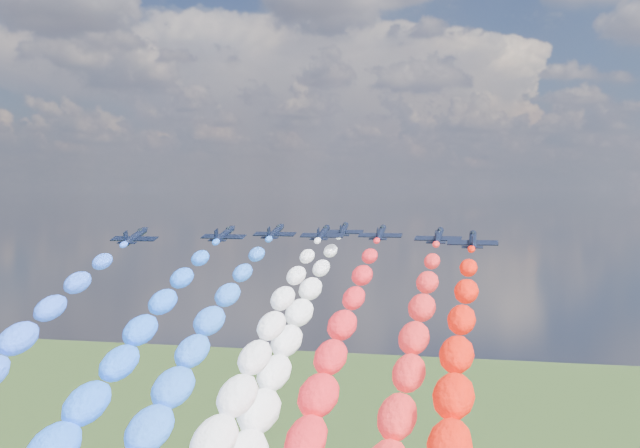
# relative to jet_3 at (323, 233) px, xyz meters

# --- Properties ---
(jet_0) EXTENTS (8.24, 11.17, 4.88)m
(jet_0) POSITION_rel_jet_3_xyz_m (-29.32, -17.24, 0.00)
(jet_0) COLOR black
(jet_1) EXTENTS (8.40, 11.29, 4.88)m
(jet_1) POSITION_rel_jet_3_xyz_m (-16.52, -7.63, 0.00)
(jet_1) COLOR black
(jet_2) EXTENTS (8.38, 11.27, 4.88)m
(jet_2) POSITION_rel_jet_3_xyz_m (-9.80, 2.20, 0.00)
(jet_2) COLOR black
(trail_2) EXTENTS (6.75, 105.57, 50.42)m
(trail_2) POSITION_rel_jet_3_xyz_m (-9.80, -51.63, -22.93)
(trail_2) COLOR blue
(jet_3) EXTENTS (8.11, 11.08, 4.88)m
(jet_3) POSITION_rel_jet_3_xyz_m (0.00, 0.00, 0.00)
(jet_3) COLOR black
(trail_3) EXTENTS (6.75, 105.57, 50.42)m
(trail_3) POSITION_rel_jet_3_xyz_m (0.00, -53.84, -22.93)
(trail_3) COLOR white
(jet_4) EXTENTS (8.66, 11.47, 4.88)m
(jet_4) POSITION_rel_jet_3_xyz_m (1.25, 13.03, 0.00)
(jet_4) COLOR black
(trail_4) EXTENTS (6.75, 105.57, 50.42)m
(trail_4) POSITION_rel_jet_3_xyz_m (1.25, -40.81, -22.93)
(trail_4) COLOR white
(jet_5) EXTENTS (8.20, 11.14, 4.88)m
(jet_5) POSITION_rel_jet_3_xyz_m (10.36, 2.67, 0.00)
(jet_5) COLOR black
(trail_5) EXTENTS (6.75, 105.57, 50.42)m
(trail_5) POSITION_rel_jet_3_xyz_m (10.36, -51.17, -22.93)
(trail_5) COLOR red
(jet_6) EXTENTS (8.32, 11.23, 4.88)m
(jet_6) POSITION_rel_jet_3_xyz_m (21.65, -4.93, 0.00)
(jet_6) COLOR black
(jet_7) EXTENTS (8.33, 11.24, 4.88)m
(jet_7) POSITION_rel_jet_3_xyz_m (27.95, -14.76, 0.00)
(jet_7) COLOR black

